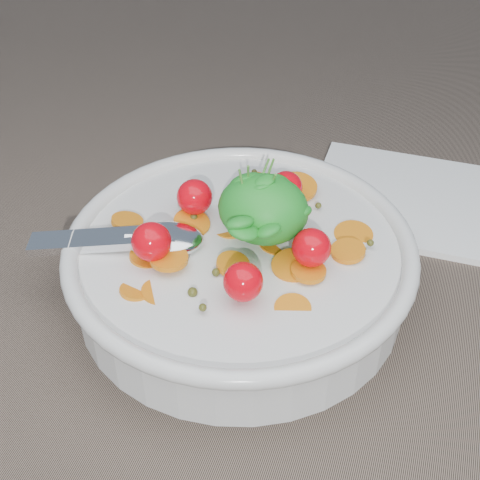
% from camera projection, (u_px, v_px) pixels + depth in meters
% --- Properties ---
extents(ground, '(6.00, 6.00, 0.00)m').
position_uv_depth(ground, '(260.00, 311.00, 0.50)').
color(ground, '#726051').
rests_on(ground, ground).
extents(bowl, '(0.28, 0.26, 0.11)m').
position_uv_depth(bowl, '(240.00, 262.00, 0.49)').
color(bowl, silver).
rests_on(bowl, ground).
extents(napkin, '(0.16, 0.14, 0.01)m').
position_uv_depth(napkin, '(405.00, 198.00, 0.60)').
color(napkin, white).
rests_on(napkin, ground).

